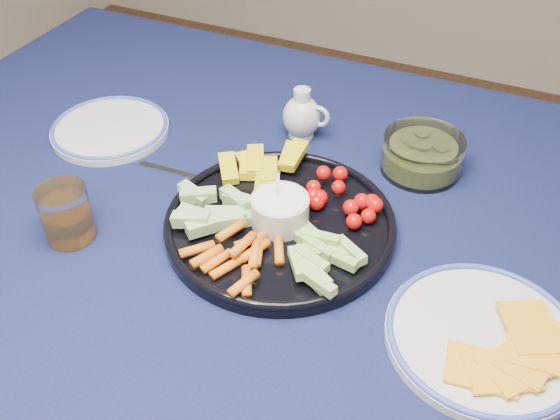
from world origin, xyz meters
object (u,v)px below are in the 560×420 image
at_px(crudite_platter, 278,220).
at_px(side_plate_extra, 110,128).
at_px(pickle_bowl, 422,156).
at_px(dining_table, 311,264).
at_px(cheese_plate, 484,335).
at_px(juice_tumbler, 67,217).
at_px(creamer_pitcher, 302,116).

bearing_deg(crudite_platter, side_plate_extra, 163.87).
bearing_deg(pickle_bowl, side_plate_extra, -167.03).
relative_size(dining_table, cheese_plate, 6.70).
bearing_deg(pickle_bowl, juice_tumbler, -138.72).
relative_size(crudite_platter, creamer_pitcher, 3.69).
bearing_deg(creamer_pitcher, juice_tumbler, -118.06).
xyz_separation_m(dining_table, pickle_bowl, (0.11, 0.21, 0.12)).
bearing_deg(pickle_bowl, creamer_pitcher, 176.96).
height_order(cheese_plate, juice_tumbler, juice_tumbler).
relative_size(cheese_plate, side_plate_extra, 1.15).
distance_m(dining_table, creamer_pitcher, 0.28).
bearing_deg(juice_tumbler, pickle_bowl, 41.28).
bearing_deg(crudite_platter, juice_tumbler, -153.11).
relative_size(dining_table, crudite_platter, 4.75).
xyz_separation_m(dining_table, side_plate_extra, (-0.44, 0.08, 0.10)).
height_order(dining_table, pickle_bowl, pickle_bowl).
xyz_separation_m(cheese_plate, juice_tumbler, (-0.60, -0.06, 0.03)).
relative_size(creamer_pitcher, cheese_plate, 0.38).
xyz_separation_m(crudite_platter, side_plate_extra, (-0.39, 0.11, -0.01)).
bearing_deg(side_plate_extra, pickle_bowl, 12.97).
relative_size(crudite_platter, juice_tumbler, 4.00).
xyz_separation_m(creamer_pitcher, side_plate_extra, (-0.33, -0.14, -0.03)).
bearing_deg(creamer_pitcher, side_plate_extra, -156.91).
height_order(crudite_platter, cheese_plate, crudite_platter).
bearing_deg(pickle_bowl, crudite_platter, -123.04).
distance_m(crudite_platter, side_plate_extra, 0.41).
xyz_separation_m(dining_table, creamer_pitcher, (-0.11, 0.22, 0.13)).
bearing_deg(crudite_platter, dining_table, 37.95).
distance_m(crudite_platter, creamer_pitcher, 0.26).
distance_m(dining_table, cheese_plate, 0.32).
distance_m(creamer_pitcher, juice_tumbler, 0.45).
relative_size(cheese_plate, juice_tumbler, 2.83).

